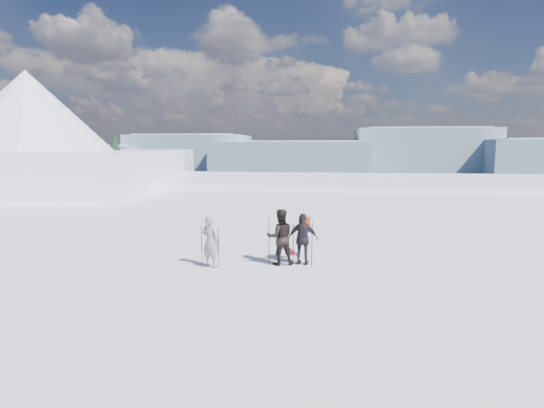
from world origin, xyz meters
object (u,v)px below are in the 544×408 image
Objects in this scene: skier_dark at (280,237)px; skier_pack at (303,239)px; skis_loose at (288,249)px; skier_grey at (210,241)px.

skier_dark is 1.08× the size of skier_pack.
skis_loose is at bearing -107.22° from skier_dark.
skier_grey is 0.92× the size of skier_dark.
skis_loose is (0.04, 1.86, -0.80)m from skier_dark.
skier_dark is 1.01× the size of skis_loose.
skier_pack is (0.66, 0.10, -0.06)m from skier_dark.
skier_pack is 2.01m from skis_loose.
skier_pack reaches higher than skis_loose.
skier_pack is at bearing -70.80° from skis_loose.
skier_pack is at bearing 172.60° from skier_dark.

